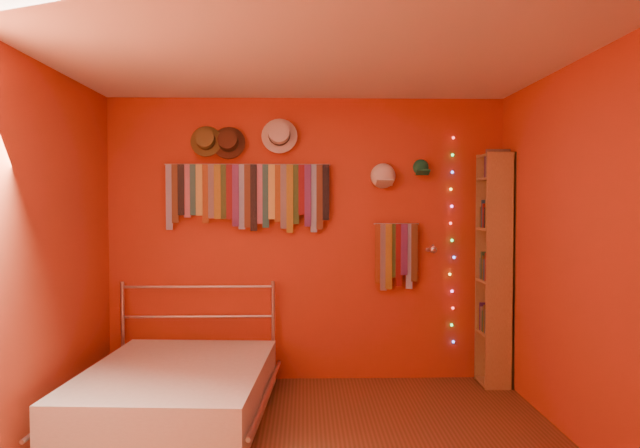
{
  "coord_description": "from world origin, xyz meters",
  "views": [
    {
      "loc": [
        -0.02,
        -3.79,
        1.58
      ],
      "look_at": [
        0.1,
        0.9,
        1.42
      ],
      "focal_mm": 35.0,
      "sensor_mm": 36.0,
      "label": 1
    }
  ],
  "objects": [
    {
      "name": "cap_white",
      "position": [
        0.67,
        1.7,
        1.81
      ],
      "size": [
        0.2,
        0.25,
        0.2
      ],
      "color": "white",
      "rests_on": "back_wall"
    },
    {
      "name": "ceiling",
      "position": [
        0.0,
        0.0,
        2.5
      ],
      "size": [
        3.5,
        3.5,
        0.02
      ],
      "primitive_type": "cube",
      "color": "white",
      "rests_on": "back_wall"
    },
    {
      "name": "tie_rack",
      "position": [
        -0.5,
        1.68,
        1.66
      ],
      "size": [
        1.45,
        0.03,
        0.6
      ],
      "color": "#B9B9BF",
      "rests_on": "back_wall"
    },
    {
      "name": "fairy_lights",
      "position": [
        1.29,
        1.71,
        1.24
      ],
      "size": [
        0.06,
        0.02,
        1.84
      ],
      "color": "#FF3333",
      "rests_on": "back_wall"
    },
    {
      "name": "fedora_brown",
      "position": [
        -0.68,
        1.65,
        2.11
      ],
      "size": [
        0.29,
        0.16,
        0.29
      ],
      "rotation": [
        1.36,
        0.0,
        0.0
      ],
      "color": "#432618",
      "rests_on": "back_wall"
    },
    {
      "name": "reading_lamp",
      "position": [
        1.08,
        1.53,
        1.17
      ],
      "size": [
        0.07,
        0.28,
        0.08
      ],
      "color": "#B9B9BF",
      "rests_on": "back_wall"
    },
    {
      "name": "bookshelf",
      "position": [
        1.66,
        1.53,
        1.02
      ],
      "size": [
        0.25,
        0.34,
        2.0
      ],
      "color": "olive",
      "rests_on": "ground"
    },
    {
      "name": "small_tie_rack",
      "position": [
        0.79,
        1.69,
        1.13
      ],
      "size": [
        0.4,
        0.03,
        0.59
      ],
      "color": "#B9B9BF",
      "rests_on": "back_wall"
    },
    {
      "name": "bed",
      "position": [
        -0.95,
        0.71,
        0.21
      ],
      "size": [
        1.45,
        1.88,
        0.89
      ],
      "rotation": [
        0.0,
        0.0,
        -0.06
      ],
      "color": "#B9B9BF",
      "rests_on": "ground"
    },
    {
      "name": "right_wall",
      "position": [
        1.75,
        0.0,
        1.25
      ],
      "size": [
        0.02,
        3.5,
        2.5
      ],
      "primitive_type": "cube",
      "color": "#AB211B",
      "rests_on": "ground"
    },
    {
      "name": "left_wall",
      "position": [
        -1.75,
        0.0,
        1.25
      ],
      "size": [
        0.02,
        3.5,
        2.5
      ],
      "primitive_type": "cube",
      "color": "#AB211B",
      "rests_on": "ground"
    },
    {
      "name": "fedora_olive",
      "position": [
        -0.88,
        1.66,
        2.12
      ],
      "size": [
        0.27,
        0.15,
        0.27
      ],
      "rotation": [
        1.36,
        0.0,
        0.0
      ],
      "color": "brown",
      "rests_on": "back_wall"
    },
    {
      "name": "back_wall",
      "position": [
        0.0,
        1.75,
        1.25
      ],
      "size": [
        3.5,
        0.02,
        2.5
      ],
      "primitive_type": "cube",
      "color": "#AB211B",
      "rests_on": "ground"
    },
    {
      "name": "fedora_white",
      "position": [
        -0.24,
        1.65,
        2.17
      ],
      "size": [
        0.31,
        0.17,
        0.31
      ],
      "rotation": [
        1.36,
        0.0,
        0.0
      ],
      "color": "silver",
      "rests_on": "back_wall"
    },
    {
      "name": "cap_green",
      "position": [
        1.01,
        1.7,
        1.89
      ],
      "size": [
        0.16,
        0.2,
        0.16
      ],
      "color": "#186E49",
      "rests_on": "back_wall"
    }
  ]
}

